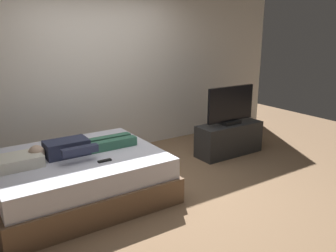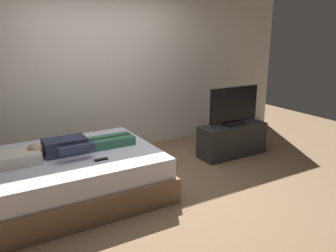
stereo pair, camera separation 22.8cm
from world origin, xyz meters
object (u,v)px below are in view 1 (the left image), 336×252
(tv, at_px, (231,106))
(pillow, at_px, (18,161))
(person, at_px, (78,147))
(tv_stand, at_px, (229,139))
(bed, at_px, (79,177))
(remote, at_px, (105,161))

(tv, bearing_deg, pillow, -177.47)
(pillow, xyz_separation_m, person, (0.67, 0.04, 0.02))
(tv_stand, distance_m, tv, 0.53)
(person, bearing_deg, bed, -126.53)
(tv, bearing_deg, bed, -176.83)
(pillow, xyz_separation_m, remote, (0.82, -0.37, -0.05))
(person, distance_m, tv, 2.49)
(pillow, bearing_deg, tv_stand, 2.53)
(remote, bearing_deg, tv, 12.23)
(tv, bearing_deg, person, -177.69)
(remote, xyz_separation_m, tv_stand, (2.33, 0.50, -0.30))
(tv, bearing_deg, remote, -167.77)
(remote, relative_size, tv, 0.17)
(bed, relative_size, tv_stand, 1.74)
(bed, relative_size, person, 1.52)
(bed, xyz_separation_m, tv, (2.51, 0.14, 0.52))
(tv_stand, xyz_separation_m, tv, (0.00, -0.00, 0.53))
(remote, bearing_deg, person, 110.47)
(person, relative_size, tv, 1.43)
(pillow, xyz_separation_m, tv_stand, (3.14, 0.14, -0.35))
(pillow, bearing_deg, person, 3.35)
(person, relative_size, remote, 8.40)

